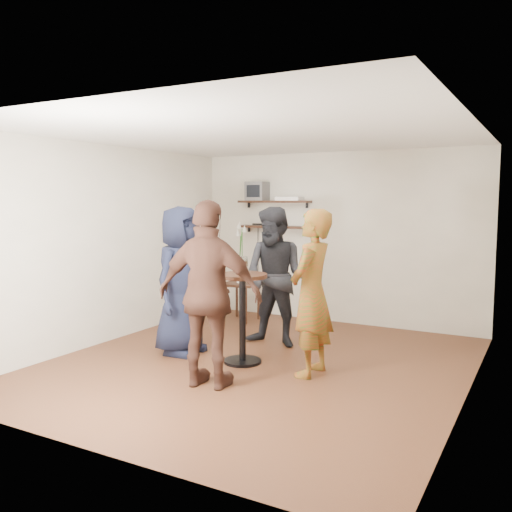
# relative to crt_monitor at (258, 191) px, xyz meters

# --- Properties ---
(room) EXTENTS (4.58, 5.08, 2.68)m
(room) POSITION_rel_crt_monitor_xyz_m (1.30, -2.38, -0.72)
(room) COLOR #442115
(room) RESTS_ON ground
(shelf_upper) EXTENTS (1.20, 0.25, 0.04)m
(shelf_upper) POSITION_rel_crt_monitor_xyz_m (0.30, 0.00, -0.17)
(shelf_upper) COLOR black
(shelf_upper) RESTS_ON room
(shelf_lower) EXTENTS (1.20, 0.25, 0.04)m
(shelf_lower) POSITION_rel_crt_monitor_xyz_m (0.30, 0.00, -0.57)
(shelf_lower) COLOR black
(shelf_lower) RESTS_ON room
(crt_monitor) EXTENTS (0.32, 0.30, 0.30)m
(crt_monitor) POSITION_rel_crt_monitor_xyz_m (0.00, 0.00, 0.00)
(crt_monitor) COLOR #59595B
(crt_monitor) RESTS_ON shelf_upper
(dvd_deck) EXTENTS (0.40, 0.24, 0.06)m
(dvd_deck) POSITION_rel_crt_monitor_xyz_m (0.57, 0.00, -0.12)
(dvd_deck) COLOR silver
(dvd_deck) RESTS_ON shelf_upper
(radio) EXTENTS (0.22, 0.10, 0.10)m
(radio) POSITION_rel_crt_monitor_xyz_m (0.35, 0.00, -0.50)
(radio) COLOR black
(radio) RESTS_ON shelf_lower
(power_strip) EXTENTS (0.30, 0.05, 0.03)m
(power_strip) POSITION_rel_crt_monitor_xyz_m (0.04, 0.05, -0.54)
(power_strip) COLOR black
(power_strip) RESTS_ON shelf_lower
(side_table) EXTENTS (0.56, 0.56, 0.59)m
(side_table) POSITION_rel_crt_monitor_xyz_m (-0.02, -0.50, -1.52)
(side_table) COLOR black
(side_table) RESTS_ON room
(vase_lilies) EXTENTS (0.19, 0.20, 0.97)m
(vase_lilies) POSITION_rel_crt_monitor_xyz_m (-0.02, -0.50, -1.12)
(vase_lilies) COLOR white
(vase_lilies) RESTS_ON side_table
(drinks_table) EXTENTS (0.57, 0.57, 1.04)m
(drinks_table) POSITION_rel_crt_monitor_xyz_m (1.11, -2.40, -1.35)
(drinks_table) COLOR black
(drinks_table) RESTS_ON room
(wine_glass_fl) EXTENTS (0.07, 0.07, 0.21)m
(wine_glass_fl) POSITION_rel_crt_monitor_xyz_m (1.05, -2.42, -0.84)
(wine_glass_fl) COLOR silver
(wine_glass_fl) RESTS_ON drinks_table
(wine_glass_fr) EXTENTS (0.07, 0.07, 0.20)m
(wine_glass_fr) POSITION_rel_crt_monitor_xyz_m (1.16, -2.44, -0.84)
(wine_glass_fr) COLOR silver
(wine_glass_fr) RESTS_ON drinks_table
(wine_glass_bl) EXTENTS (0.06, 0.06, 0.19)m
(wine_glass_bl) POSITION_rel_crt_monitor_xyz_m (1.10, -2.35, -0.85)
(wine_glass_bl) COLOR silver
(wine_glass_bl) RESTS_ON drinks_table
(wine_glass_br) EXTENTS (0.07, 0.07, 0.20)m
(wine_glass_br) POSITION_rel_crt_monitor_xyz_m (1.13, -2.40, -0.84)
(wine_glass_br) COLOR silver
(wine_glass_br) RESTS_ON drinks_table
(person_plaid) EXTENTS (0.44, 0.66, 1.79)m
(person_plaid) POSITION_rel_crt_monitor_xyz_m (1.97, -2.42, -1.12)
(person_plaid) COLOR #B02B14
(person_plaid) RESTS_ON room
(person_dark) EXTENTS (0.87, 0.68, 1.79)m
(person_dark) POSITION_rel_crt_monitor_xyz_m (1.11, -1.54, -1.12)
(person_dark) COLOR black
(person_dark) RESTS_ON room
(person_navy) EXTENTS (0.58, 0.89, 1.81)m
(person_navy) POSITION_rel_crt_monitor_xyz_m (0.25, -2.41, -1.11)
(person_navy) COLOR black
(person_navy) RESTS_ON room
(person_brown) EXTENTS (1.16, 0.60, 1.89)m
(person_brown) POSITION_rel_crt_monitor_xyz_m (1.23, -3.26, -1.07)
(person_brown) COLOR #3F231B
(person_brown) RESTS_ON room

